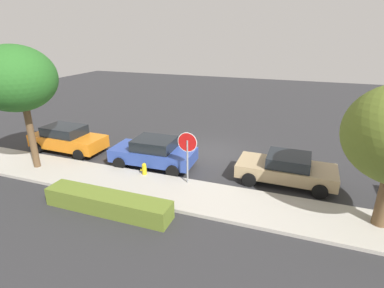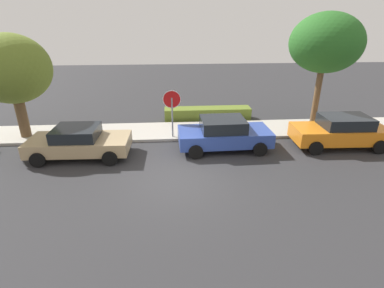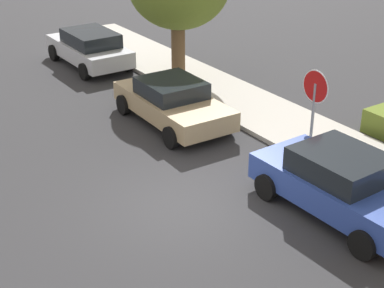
% 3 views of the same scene
% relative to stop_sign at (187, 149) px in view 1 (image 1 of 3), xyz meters
% --- Properties ---
extents(ground_plane, '(60.00, 60.00, 0.00)m').
position_rel_stop_sign_xyz_m(ground_plane, '(0.18, -4.19, -1.75)').
color(ground_plane, '#2D2D30').
extents(sidewalk_curb, '(32.00, 2.57, 0.14)m').
position_rel_stop_sign_xyz_m(sidewalk_curb, '(0.18, 0.94, -1.68)').
color(sidewalk_curb, '#B2ADA3').
rests_on(sidewalk_curb, ground_plane).
extents(stop_sign, '(0.88, 0.08, 2.51)m').
position_rel_stop_sign_xyz_m(stop_sign, '(0.00, 0.00, 0.00)').
color(stop_sign, gray).
rests_on(stop_sign, ground_plane).
extents(parked_car_blue, '(4.29, 2.21, 1.49)m').
position_rel_stop_sign_xyz_m(parked_car_blue, '(2.37, -1.37, -0.99)').
color(parked_car_blue, '#2D479E').
rests_on(parked_car_blue, ground_plane).
extents(parked_car_tan, '(4.37, 2.19, 1.38)m').
position_rel_stop_sign_xyz_m(parked_car_tan, '(-4.12, -1.77, -1.05)').
color(parked_car_tan, tan).
rests_on(parked_car_tan, ground_plane).
extents(parked_car_orange, '(4.40, 2.10, 1.51)m').
position_rel_stop_sign_xyz_m(parked_car_orange, '(7.94, -1.49, -0.97)').
color(parked_car_orange, orange).
rests_on(parked_car_orange, ground_plane).
extents(street_tree_near_corner, '(3.64, 3.64, 6.03)m').
position_rel_stop_sign_xyz_m(street_tree_near_corner, '(7.85, 1.16, 2.77)').
color(street_tree_near_corner, brown).
rests_on(street_tree_near_corner, ground_plane).
extents(fire_hydrant, '(0.30, 0.22, 0.72)m').
position_rel_stop_sign_xyz_m(fire_hydrant, '(2.23, -0.07, -1.39)').
color(fire_hydrant, gold).
rests_on(fire_hydrant, ground_plane).
extents(front_yard_hedge, '(5.16, 0.96, 0.72)m').
position_rel_stop_sign_xyz_m(front_yard_hedge, '(2.14, 3.01, -1.39)').
color(front_yard_hedge, olive).
rests_on(front_yard_hedge, ground_plane).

